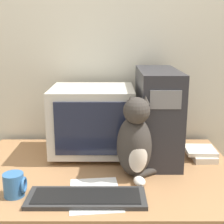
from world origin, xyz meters
The scene contains 9 objects.
wall_back centered at (0.00, 0.95, 1.25)m, with size 7.00×0.05×2.50m.
crt_monitor centered at (-0.06, 0.65, 0.91)m, with size 0.44×0.37×0.37m.
computer_tower centered at (0.29, 0.62, 0.96)m, with size 0.20×0.48×0.47m.
keyboard centered at (-0.06, 0.15, 0.73)m, with size 0.48×0.17×0.02m.
cat centered at (0.15, 0.37, 0.89)m, with size 0.25×0.25×0.39m.
book_stack centered at (0.53, 0.59, 0.75)m, with size 0.16×0.19×0.05m.
pen centered at (-0.14, 0.24, 0.73)m, with size 0.16×0.02×0.01m.
paper_sheet centered at (-0.03, 0.19, 0.72)m, with size 0.24×0.32×0.00m.
mug centered at (-0.36, 0.18, 0.77)m, with size 0.09×0.08×0.10m.
Camera 1 is at (0.04, -0.99, 1.38)m, focal length 50.00 mm.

